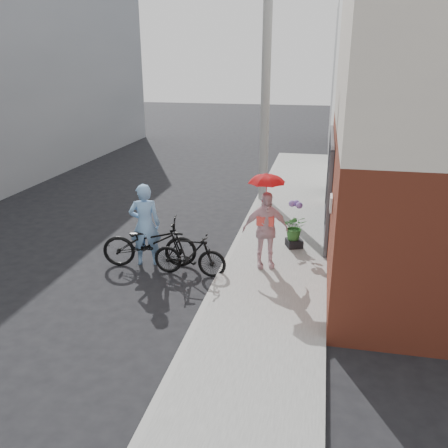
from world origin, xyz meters
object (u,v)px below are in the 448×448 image
(officer, at_px, (145,225))
(planter, at_px, (294,243))
(utility_pole, at_px, (266,93))
(bike_right, at_px, (190,254))
(kimono_woman, at_px, (265,230))
(bike_left, at_px, (150,243))

(officer, bearing_deg, planter, -172.90)
(utility_pole, bearing_deg, bike_right, -98.17)
(planter, bearing_deg, kimono_woman, -114.35)
(bike_left, xyz_separation_m, bike_right, (1.02, -0.30, -0.07))
(planter, bearing_deg, bike_right, -139.41)
(officer, height_order, planter, officer)
(utility_pole, relative_size, bike_left, 3.29)
(kimono_woman, distance_m, planter, 1.59)
(bike_left, relative_size, bike_right, 1.30)
(planter, bearing_deg, utility_pole, 107.95)
(bike_right, xyz_separation_m, planter, (2.14, 1.83, -0.27))
(bike_right, xyz_separation_m, kimono_woman, (1.56, 0.56, 0.49))
(officer, xyz_separation_m, bike_right, (1.14, -0.40, -0.46))
(officer, bearing_deg, kimono_woman, 166.92)
(bike_left, relative_size, planter, 5.87)
(officer, distance_m, bike_left, 0.43)
(officer, bearing_deg, bike_left, 124.47)
(bike_right, distance_m, kimono_woman, 1.73)
(bike_right, relative_size, planter, 4.50)
(kimono_woman, bearing_deg, officer, 166.50)
(utility_pole, height_order, bike_right, utility_pole)
(kimono_woman, bearing_deg, bike_left, 168.85)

